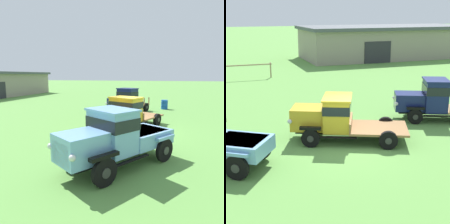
# 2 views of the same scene
# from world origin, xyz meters

# --- Properties ---
(ground_plane) EXTENTS (240.00, 240.00, 0.00)m
(ground_plane) POSITION_xyz_m (0.00, 0.00, 0.00)
(ground_plane) COLOR #5B9342
(farm_shed) EXTENTS (20.88, 9.21, 3.88)m
(farm_shed) POSITION_xyz_m (15.12, 26.09, 1.96)
(farm_shed) COLOR gray
(farm_shed) RESTS_ON ground
(vintage_truck_second_in_line) EXTENTS (5.55, 3.83, 2.04)m
(vintage_truck_second_in_line) POSITION_xyz_m (-0.15, 0.98, 1.07)
(vintage_truck_second_in_line) COLOR black
(vintage_truck_second_in_line) RESTS_ON ground
(vintage_truck_midrow_center) EXTENTS (4.90, 3.31, 2.22)m
(vintage_truck_midrow_center) POSITION_xyz_m (5.68, 2.13, 1.15)
(vintage_truck_midrow_center) COLOR black
(vintage_truck_midrow_center) RESTS_ON ground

